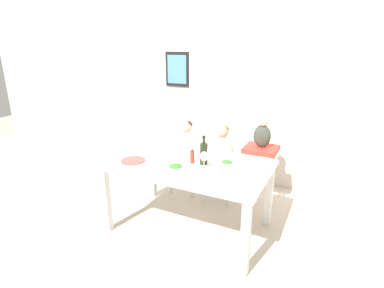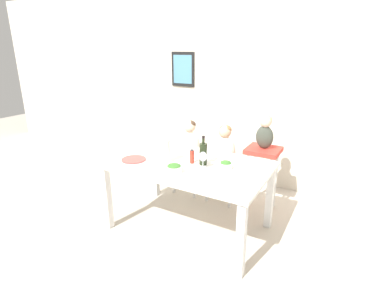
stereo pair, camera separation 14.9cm
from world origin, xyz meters
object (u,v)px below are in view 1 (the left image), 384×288
Objects in this scene: person_child_left at (187,140)px; wine_glass_near at (204,157)px; dinner_plate_back_right at (245,162)px; dinner_plate_front_right at (225,179)px; chair_far_center at (221,170)px; person_child_center at (222,145)px; dinner_plate_front_left at (133,161)px; chair_far_left at (187,163)px; paper_towel_roll at (165,151)px; chair_right_highchair at (260,160)px; salad_bowl_large at (175,168)px; dinner_plate_back_left at (170,149)px; salad_bowl_small at (227,164)px; person_baby_right at (263,129)px; wine_bottle at (204,153)px.

wine_glass_near is (0.61, -0.81, 0.14)m from person_child_left.
dinner_plate_back_right is at bearing 46.19° from wine_glass_near.
dinner_plate_back_right is 1.00× the size of dinner_plate_front_right.
chair_far_center is 0.32m from person_child_center.
person_child_center is at bearing 57.81° from dinner_plate_front_left.
chair_far_center is at bearing 131.80° from dinner_plate_back_right.
paper_towel_roll is at bearing -76.42° from chair_far_left.
chair_right_highchair is 4.51× the size of wine_glass_near.
salad_bowl_large is at bearing -67.88° from chair_far_left.
wine_glass_near reaches higher than dinner_plate_back_left.
salad_bowl_small is 0.49× the size of dinner_plate_back_right.
dinner_plate_back_left is (0.04, -0.47, 0.03)m from person_child_left.
chair_right_highchair is 3.04× the size of dinner_plate_back_left.
person_baby_right is at bearing 84.84° from dinner_plate_back_right.
chair_far_left is 2.72× the size of wine_glass_near.
person_child_left is at bearing 112.11° from salad_bowl_large.
person_baby_right reaches higher than wine_bottle.
dinner_plate_back_right is at bearing -27.84° from person_child_left.
wine_glass_near is 0.67× the size of dinner_plate_front_left.
wine_glass_near is at bearing -30.32° from dinner_plate_back_left.
paper_towel_roll reaches higher than chair_far_center.
person_child_left is (-0.00, 0.00, 0.32)m from chair_far_left.
person_baby_right is 1.46m from dinner_plate_front_left.
dinner_plate_back_right is (0.31, 0.32, -0.11)m from wine_glass_near.
dinner_plate_front_left is at bearing -168.31° from wine_glass_near.
person_baby_right is at bearing 41.60° from dinner_plate_front_left.
salad_bowl_small reaches higher than chair_far_left.
person_child_center is (-0.48, 0.00, 0.11)m from chair_right_highchair.
dinner_plate_front_left is 1.00× the size of dinner_plate_front_right.
dinner_plate_back_left is (-0.52, 0.24, -0.11)m from wine_bottle.
person_child_left is at bearing 126.99° from wine_glass_near.
dinner_plate_back_left is (-0.45, -0.47, 0.35)m from chair_far_center.
dinner_plate_back_left is at bearing 124.60° from salad_bowl_large.
salad_bowl_large is 0.47m from dinner_plate_front_right.
person_baby_right is 1.30× the size of wine_bottle.
chair_far_center is 0.74m from dinner_plate_back_left.
chair_right_highchair is at bearing 77.50° from salad_bowl_small.
chair_far_center is at bearing 96.13° from wine_bottle.
wine_bottle reaches higher than paper_towel_roll.
paper_towel_roll is at bearing -152.98° from dinner_plate_back_right.
dinner_plate_front_right is at bearing -0.86° from dinner_plate_front_left.
person_baby_right reaches higher than paper_towel_roll.
dinner_plate_front_left is at bearing -138.40° from person_baby_right.
person_child_left and person_child_center have the same top height.
chair_right_highchair is 0.98m from dinner_plate_front_right.
dinner_plate_front_left is (-0.92, -0.25, -0.03)m from salad_bowl_small.
chair_far_left is 3.05× the size of salad_bowl_large.
paper_towel_roll reaches higher than person_child_center.
paper_towel_roll is at bearing -108.31° from chair_far_center.
wine_bottle is (0.56, -0.71, 0.46)m from chair_far_left.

